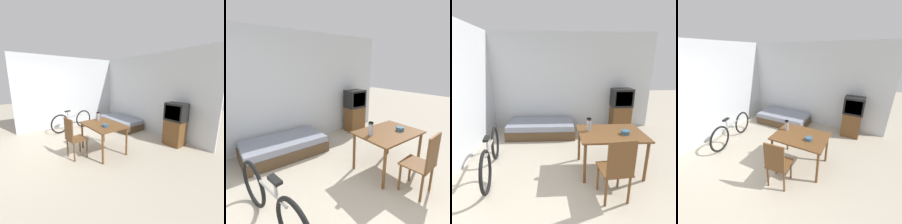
% 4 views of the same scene
% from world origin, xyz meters
% --- Properties ---
extents(wall_back, '(5.06, 0.06, 2.70)m').
position_xyz_m(wall_back, '(0.00, 3.47, 1.35)').
color(wall_back, silver).
rests_on(wall_back, ground_plane).
extents(wall_left, '(0.06, 4.44, 2.70)m').
position_xyz_m(wall_left, '(-2.06, 1.72, 1.35)').
color(wall_left, silver).
rests_on(wall_left, ground_plane).
extents(daybed, '(1.75, 0.90, 0.38)m').
position_xyz_m(daybed, '(-0.64, 2.91, 0.19)').
color(daybed, '#4C3823').
rests_on(daybed, ground_plane).
extents(tv, '(0.55, 0.41, 1.22)m').
position_xyz_m(tv, '(1.58, 3.11, 0.61)').
color(tv, brown).
rests_on(tv, ground_plane).
extents(dining_table, '(1.14, 0.82, 0.74)m').
position_xyz_m(dining_table, '(0.72, 1.24, 0.65)').
color(dining_table, brown).
rests_on(dining_table, ground_plane).
extents(wooden_chair, '(0.45, 0.45, 0.99)m').
position_xyz_m(wooden_chair, '(0.59, 0.47, 0.55)').
color(wooden_chair, brown).
rests_on(wooden_chair, ground_plane).
extents(bicycle, '(0.35, 1.65, 0.76)m').
position_xyz_m(bicycle, '(-1.40, 1.26, 0.35)').
color(bicycle, black).
rests_on(bicycle, ground_plane).
extents(thermos_flask, '(0.08, 0.08, 0.24)m').
position_xyz_m(thermos_flask, '(0.34, 1.32, 0.88)').
color(thermos_flask, '#99999E').
rests_on(thermos_flask, dining_table).
extents(mate_bowl, '(0.14, 0.14, 0.07)m').
position_xyz_m(mate_bowl, '(0.94, 1.15, 0.78)').
color(mate_bowl, '#335670').
rests_on(mate_bowl, dining_table).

